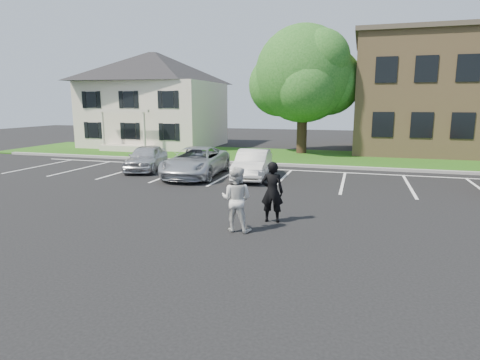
# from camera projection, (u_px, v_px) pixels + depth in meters

# --- Properties ---
(ground_plane) EXTENTS (90.00, 90.00, 0.00)m
(ground_plane) POSITION_uv_depth(u_px,v_px,m) (230.00, 229.00, 11.44)
(ground_plane) COLOR black
(ground_plane) RESTS_ON ground
(curb) EXTENTS (40.00, 0.30, 0.15)m
(curb) POSITION_uv_depth(u_px,v_px,m) (295.00, 165.00, 22.72)
(curb) COLOR gray
(curb) RESTS_ON ground
(grass_strip) EXTENTS (44.00, 8.00, 0.08)m
(grass_strip) POSITION_uv_depth(u_px,v_px,m) (305.00, 157.00, 26.49)
(grass_strip) COLOR #1F4C0F
(grass_strip) RESTS_ON ground
(stall_lines) EXTENTS (34.00, 5.36, 0.01)m
(stall_lines) POSITION_uv_depth(u_px,v_px,m) (314.00, 177.00, 19.47)
(stall_lines) COLOR white
(stall_lines) RESTS_ON ground
(house) EXTENTS (10.30, 9.22, 7.60)m
(house) POSITION_uv_depth(u_px,v_px,m) (155.00, 100.00, 33.15)
(house) COLOR beige
(house) RESTS_ON ground
(tree) EXTENTS (7.80, 7.20, 8.80)m
(tree) POSITION_uv_depth(u_px,v_px,m) (305.00, 76.00, 27.51)
(tree) COLOR black
(tree) RESTS_ON ground
(man_black_suit) EXTENTS (0.71, 0.50, 1.85)m
(man_black_suit) POSITION_uv_depth(u_px,v_px,m) (272.00, 192.00, 12.00)
(man_black_suit) COLOR black
(man_black_suit) RESTS_ON ground
(man_white_shirt) EXTENTS (0.92, 0.74, 1.83)m
(man_white_shirt) POSITION_uv_depth(u_px,v_px,m) (236.00, 199.00, 11.14)
(man_white_shirt) COLOR silver
(man_white_shirt) RESTS_ON ground
(car_silver_west) EXTENTS (2.44, 4.23, 1.36)m
(car_silver_west) POSITION_uv_depth(u_px,v_px,m) (146.00, 158.00, 21.41)
(car_silver_west) COLOR silver
(car_silver_west) RESTS_ON ground
(car_silver_minivan) EXTENTS (2.70, 5.26, 1.42)m
(car_silver_minivan) POSITION_uv_depth(u_px,v_px,m) (196.00, 162.00, 19.65)
(car_silver_minivan) COLOR #B8BBC1
(car_silver_minivan) RESTS_ON ground
(car_white_sedan) EXTENTS (1.86, 4.24, 1.35)m
(car_white_sedan) POSITION_uv_depth(u_px,v_px,m) (253.00, 164.00, 19.12)
(car_white_sedan) COLOR silver
(car_white_sedan) RESTS_ON ground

